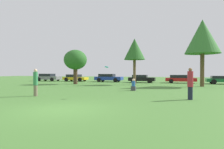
% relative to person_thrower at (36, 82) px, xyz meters
% --- Properties ---
extents(ground_plane, '(120.00, 120.00, 0.00)m').
position_rel_person_thrower_xyz_m(ground_plane, '(4.43, -3.51, -0.95)').
color(ground_plane, '#477A33').
extents(person_thrower, '(0.30, 0.30, 1.85)m').
position_rel_person_thrower_xyz_m(person_thrower, '(0.00, 0.00, 0.00)').
color(person_thrower, '#726651').
rests_on(person_thrower, ground).
extents(person_catcher, '(0.33, 0.33, 1.88)m').
position_rel_person_thrower_xyz_m(person_catcher, '(9.82, 1.53, 0.00)').
color(person_catcher, '#191E33').
rests_on(person_catcher, ground).
extents(frisbee, '(0.26, 0.26, 0.11)m').
position_rel_person_thrower_xyz_m(frisbee, '(4.80, 0.88, 1.00)').
color(frisbee, '#19B2D8').
extents(bystander_sitting, '(0.41, 0.34, 1.05)m').
position_rel_person_thrower_xyz_m(bystander_sitting, '(5.40, 6.05, -0.51)').
color(bystander_sitting, '#3F3F47').
rests_on(bystander_sitting, ground).
extents(tree_0, '(3.09, 3.09, 4.64)m').
position_rel_person_thrower_xyz_m(tree_0, '(-4.11, 12.71, 2.29)').
color(tree_0, '#473323').
rests_on(tree_0, ground).
extents(tree_1, '(2.72, 2.72, 5.94)m').
position_rel_person_thrower_xyz_m(tree_1, '(3.74, 14.03, 3.57)').
color(tree_1, brown).
rests_on(tree_1, ground).
extents(tree_2, '(3.83, 3.83, 7.52)m').
position_rel_person_thrower_xyz_m(tree_2, '(11.65, 13.25, 4.60)').
color(tree_2, brown).
rests_on(tree_2, ground).
extents(parked_car_grey, '(4.44, 2.11, 1.33)m').
position_rel_person_thrower_xyz_m(parked_car_grey, '(-13.42, 19.31, -0.25)').
color(parked_car_grey, slate).
rests_on(parked_car_grey, ground).
extents(parked_car_yellow, '(4.24, 2.03, 1.21)m').
position_rel_person_thrower_xyz_m(parked_car_yellow, '(-8.13, 19.71, -0.31)').
color(parked_car_yellow, gold).
rests_on(parked_car_yellow, ground).
extents(parked_car_blue, '(4.59, 2.08, 1.32)m').
position_rel_person_thrower_xyz_m(parked_car_blue, '(-2.01, 20.04, -0.25)').
color(parked_car_blue, '#1E389E').
rests_on(parked_car_blue, ground).
extents(parked_car_black, '(4.04, 1.91, 1.20)m').
position_rel_person_thrower_xyz_m(parked_car_black, '(3.69, 19.32, -0.32)').
color(parked_car_black, black).
rests_on(parked_car_black, ground).
extents(parked_car_red, '(4.37, 1.89, 1.21)m').
position_rel_person_thrower_xyz_m(parked_car_red, '(9.34, 20.10, -0.32)').
color(parked_car_red, red).
rests_on(parked_car_red, ground).
extents(parked_car_green, '(4.51, 1.99, 1.11)m').
position_rel_person_thrower_xyz_m(parked_car_green, '(14.91, 19.33, -0.34)').
color(parked_car_green, '#196633').
rests_on(parked_car_green, ground).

